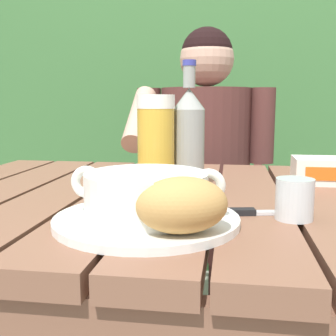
{
  "coord_description": "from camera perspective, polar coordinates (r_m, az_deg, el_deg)",
  "views": [
    {
      "loc": [
        0.09,
        -0.82,
        0.95
      ],
      "look_at": [
        -0.02,
        -0.12,
        0.84
      ],
      "focal_mm": 44.71,
      "sensor_mm": 36.0,
      "label": 1
    }
  ],
  "objects": [
    {
      "name": "beer_bottle",
      "position": [
        0.89,
        2.87,
        4.37
      ],
      "size": [
        0.07,
        0.07,
        0.27
      ],
      "color": "gray",
      "rests_on": "dining_table"
    },
    {
      "name": "chair_near_diner",
      "position": [
        1.74,
        5.21,
        -7.32
      ],
      "size": [
        0.46,
        0.48,
        0.95
      ],
      "color": "brown",
      "rests_on": "ground_plane"
    },
    {
      "name": "water_glass_small",
      "position": [
        0.68,
        16.86,
        -4.07
      ],
      "size": [
        0.06,
        0.06,
        0.06
      ],
      "color": "silver",
      "rests_on": "dining_table"
    },
    {
      "name": "hedge_backdrop",
      "position": [
        2.59,
        7.31,
        9.59
      ],
      "size": [
        3.39,
        0.78,
        2.42
      ],
      "color": "#3E703A",
      "rests_on": "ground_plane"
    },
    {
      "name": "person_eating",
      "position": [
        1.49,
        4.79,
        -0.34
      ],
      "size": [
        0.48,
        0.47,
        1.21
      ],
      "color": "#522C29",
      "rests_on": "ground_plane"
    },
    {
      "name": "dining_table",
      "position": [
        0.87,
        2.32,
        -10.61
      ],
      "size": [
        1.15,
        0.82,
        0.77
      ],
      "color": "brown",
      "rests_on": "ground_plane"
    },
    {
      "name": "beer_glass",
      "position": [
        0.86,
        -1.65,
        3.44
      ],
      "size": [
        0.08,
        0.08,
        0.2
      ],
      "color": "gold",
      "rests_on": "dining_table"
    },
    {
      "name": "bread_roll",
      "position": [
        0.55,
        1.94,
        -5.05
      ],
      "size": [
        0.15,
        0.13,
        0.07
      ],
      "color": "tan",
      "rests_on": "serving_plate"
    },
    {
      "name": "serving_plate",
      "position": [
        0.64,
        -2.93,
        -7.06
      ],
      "size": [
        0.28,
        0.28,
        0.01
      ],
      "color": "white",
      "rests_on": "dining_table"
    },
    {
      "name": "butter_tub",
      "position": [
        1.0,
        20.23,
        -0.32
      ],
      "size": [
        0.13,
        0.1,
        0.06
      ],
      "color": "white",
      "rests_on": "dining_table"
    },
    {
      "name": "table_knife",
      "position": [
        0.7,
        11.55,
        -5.92
      ],
      "size": [
        0.15,
        0.05,
        0.01
      ],
      "color": "silver",
      "rests_on": "dining_table"
    },
    {
      "name": "soup_bowl",
      "position": [
        0.63,
        -2.96,
        -3.48
      ],
      "size": [
        0.23,
        0.18,
        0.07
      ],
      "color": "white",
      "rests_on": "serving_plate"
    }
  ]
}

